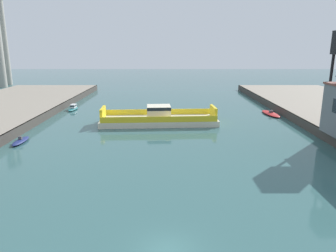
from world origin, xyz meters
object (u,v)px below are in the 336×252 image
at_px(moored_boat_near_right, 271,114).
at_px(chain_ferry, 159,118).
at_px(smokestack_distant_a, 4,38).
at_px(moored_boat_near_left, 21,141).
at_px(moored_boat_mid_left, 74,108).

bearing_deg(moored_boat_near_right, chain_ferry, -161.16).
bearing_deg(smokestack_distant_a, chain_ferry, -47.13).
relative_size(moored_boat_near_left, smokestack_distant_a, 0.15).
bearing_deg(moored_boat_near_right, smokestack_distant_a, 145.93).
height_order(chain_ferry, moored_boat_near_right, chain_ferry).
xyz_separation_m(moored_boat_near_right, moored_boat_mid_left, (-45.26, 5.52, 0.23)).
bearing_deg(moored_boat_near_left, smokestack_distant_a, 117.27).
bearing_deg(moored_boat_mid_left, moored_boat_near_right, -6.95).
xyz_separation_m(chain_ferry, moored_boat_mid_left, (-20.77, 13.88, -0.59)).
bearing_deg(chain_ferry, moored_boat_mid_left, 146.25).
relative_size(chain_ferry, moored_boat_mid_left, 4.36).
relative_size(moored_boat_near_left, moored_boat_near_right, 0.64).
height_order(moored_boat_mid_left, smokestack_distant_a, smokestack_distant_a).
distance_m(moored_boat_near_left, moored_boat_mid_left, 26.47).
height_order(moored_boat_near_right, moored_boat_mid_left, moored_boat_mid_left).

